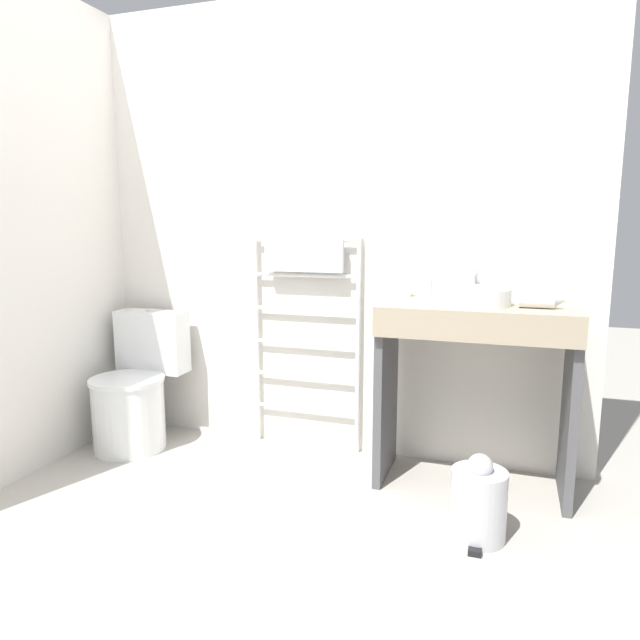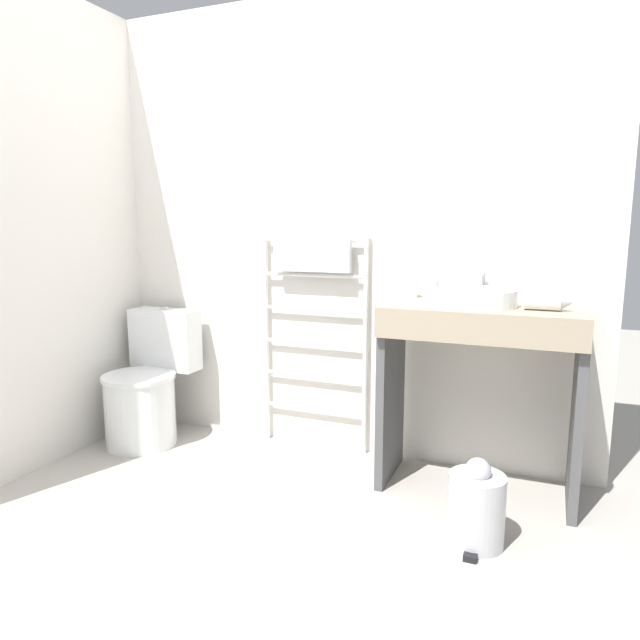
% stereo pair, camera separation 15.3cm
% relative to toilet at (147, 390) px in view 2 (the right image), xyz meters
% --- Properties ---
extents(ground_plane, '(12.00, 12.00, 0.00)m').
position_rel_toilet_xyz_m(ground_plane, '(1.01, -1.01, -0.30)').
color(ground_plane, '#A8A399').
extents(wall_back, '(2.81, 0.12, 2.41)m').
position_rel_toilet_xyz_m(wall_back, '(1.01, 0.37, 0.90)').
color(wall_back, silver).
rests_on(wall_back, ground_plane).
extents(wall_side, '(0.12, 1.97, 2.41)m').
position_rel_toilet_xyz_m(wall_side, '(-0.33, -0.35, 0.90)').
color(wall_side, silver).
rests_on(wall_side, ground_plane).
extents(toilet, '(0.42, 0.53, 0.76)m').
position_rel_toilet_xyz_m(toilet, '(0.00, 0.00, 0.00)').
color(toilet, white).
rests_on(toilet, ground_plane).
extents(towel_radiator, '(0.62, 0.06, 1.21)m').
position_rel_toilet_xyz_m(towel_radiator, '(0.92, 0.27, 0.56)').
color(towel_radiator, white).
rests_on(towel_radiator, ground_plane).
extents(vanity_counter, '(0.88, 0.47, 0.88)m').
position_rel_toilet_xyz_m(vanity_counter, '(1.84, 0.07, 0.28)').
color(vanity_counter, gray).
rests_on(vanity_counter, ground_plane).
extents(sink_basin, '(0.35, 0.35, 0.08)m').
position_rel_toilet_xyz_m(sink_basin, '(1.81, 0.06, 0.62)').
color(sink_basin, white).
rests_on(sink_basin, vanity_counter).
extents(faucet, '(0.02, 0.10, 0.15)m').
position_rel_toilet_xyz_m(faucet, '(1.81, 0.25, 0.67)').
color(faucet, silver).
rests_on(faucet, vanity_counter).
extents(cup_near_wall, '(0.07, 0.07, 0.10)m').
position_rel_toilet_xyz_m(cup_near_wall, '(1.47, 0.23, 0.63)').
color(cup_near_wall, white).
rests_on(cup_near_wall, vanity_counter).
extents(cup_near_edge, '(0.06, 0.06, 0.10)m').
position_rel_toilet_xyz_m(cup_near_edge, '(1.58, 0.19, 0.63)').
color(cup_near_edge, white).
rests_on(cup_near_edge, vanity_counter).
extents(hair_dryer, '(0.20, 0.18, 0.08)m').
position_rel_toilet_xyz_m(hair_dryer, '(2.09, 0.05, 0.62)').
color(hair_dryer, white).
rests_on(hair_dryer, vanity_counter).
extents(trash_bin, '(0.22, 0.25, 0.36)m').
position_rel_toilet_xyz_m(trash_bin, '(1.90, -0.41, -0.15)').
color(trash_bin, '#B7B7BC').
rests_on(trash_bin, ground_plane).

